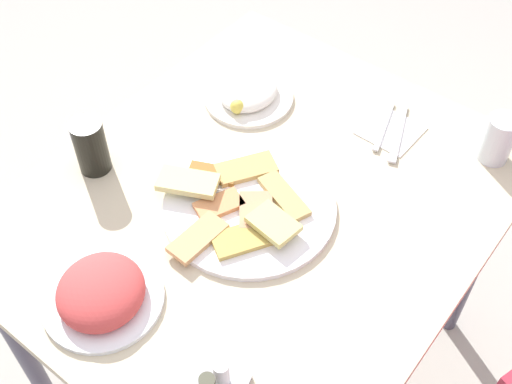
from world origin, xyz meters
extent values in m
plane|color=#B7B4A9|center=(0.00, 0.00, 0.00)|extent=(6.00, 6.00, 0.00)
cube|color=beige|center=(0.00, 0.00, 0.71)|extent=(1.01, 0.85, 0.02)
cylinder|color=#49475A|center=(-0.45, -0.37, 0.35)|extent=(0.04, 0.04, 0.70)
cylinder|color=#49475A|center=(0.45, -0.37, 0.35)|extent=(0.04, 0.04, 0.70)
cylinder|color=#49475A|center=(-0.45, 0.37, 0.35)|extent=(0.04, 0.04, 0.70)
cylinder|color=white|center=(0.04, 0.00, 0.73)|extent=(0.35, 0.35, 0.01)
cube|color=tan|center=(0.08, -0.04, 0.74)|extent=(0.11, 0.08, 0.01)
cube|color=tan|center=(0.11, 0.05, 0.74)|extent=(0.13, 0.11, 0.01)
cube|color=tan|center=(0.04, 0.02, 0.74)|extent=(0.11, 0.11, 0.01)
cube|color=tan|center=(-0.02, 0.04, 0.74)|extent=(0.09, 0.14, 0.01)
cube|color=#D6CE77|center=(0.06, 0.08, 0.76)|extent=(0.08, 0.10, 0.01)
cube|color=tan|center=(-0.03, -0.06, 0.74)|extent=(0.14, 0.12, 0.01)
cube|color=tan|center=(0.16, -0.02, 0.74)|extent=(0.12, 0.06, 0.01)
cube|color=#956229|center=(0.02, -0.11, 0.74)|extent=(0.08, 0.11, 0.01)
cube|color=#DAD487|center=(0.08, -0.12, 0.76)|extent=(0.11, 0.13, 0.01)
cylinder|color=white|center=(-0.22, -0.21, 0.73)|extent=(0.21, 0.21, 0.01)
ellipsoid|color=white|center=(-0.22, -0.21, 0.75)|extent=(0.16, 0.14, 0.05)
sphere|color=#E1CF4E|center=(-0.16, -0.19, 0.75)|extent=(0.03, 0.03, 0.03)
cylinder|color=white|center=(0.36, -0.07, 0.73)|extent=(0.22, 0.22, 0.01)
ellipsoid|color=#D14442|center=(0.36, -0.07, 0.75)|extent=(0.23, 0.22, 0.07)
cylinder|color=black|center=(0.15, -0.32, 0.79)|extent=(0.07, 0.07, 0.12)
cylinder|color=silver|center=(-0.39, 0.32, 0.78)|extent=(0.07, 0.07, 0.11)
cube|color=white|center=(-0.33, 0.11, 0.73)|extent=(0.12, 0.12, 0.00)
cube|color=silver|center=(-0.33, 0.09, 0.73)|extent=(0.16, 0.06, 0.00)
cube|color=silver|center=(-0.33, 0.13, 0.73)|extent=(0.18, 0.09, 0.00)
cylinder|color=white|center=(0.35, 0.19, 0.77)|extent=(0.03, 0.03, 0.06)
camera|label=1|loc=(0.68, 0.52, 1.72)|focal=45.70mm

